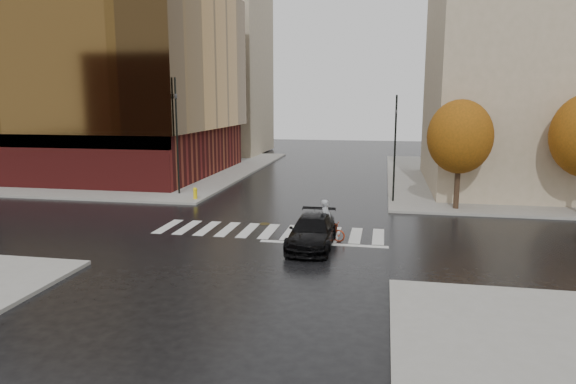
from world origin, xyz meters
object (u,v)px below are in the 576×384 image
Objects in this scene: sedan at (312,232)px; cyclist at (327,227)px; traffic_light_nw at (177,127)px; traffic_light_ne at (395,142)px; fire_hydrant at (195,193)px.

cyclist reaches higher than sedan.
traffic_light_nw is 1.17× the size of traffic_light_ne.
traffic_light_ne is 13.39m from fire_hydrant.
sedan is 2.46× the size of cyclist.
traffic_light_ne is (3.21, 9.62, 3.27)m from cyclist.
traffic_light_ne is at bearing -3.62° from cyclist.
traffic_light_nw is (-10.93, 10.80, 4.05)m from sedan.
traffic_light_nw is 10.31× the size of fire_hydrant.
cyclist is 15.52m from traffic_light_nw.
sedan is 1.30m from cyclist.
fire_hydrant is at bearing 65.45° from cyclist.
fire_hydrant is at bearing 135.32° from sedan.
sedan is at bearing 170.28° from cyclist.
traffic_light_nw reaches higher than cyclist.
sedan is at bearing -44.98° from fire_hydrant.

